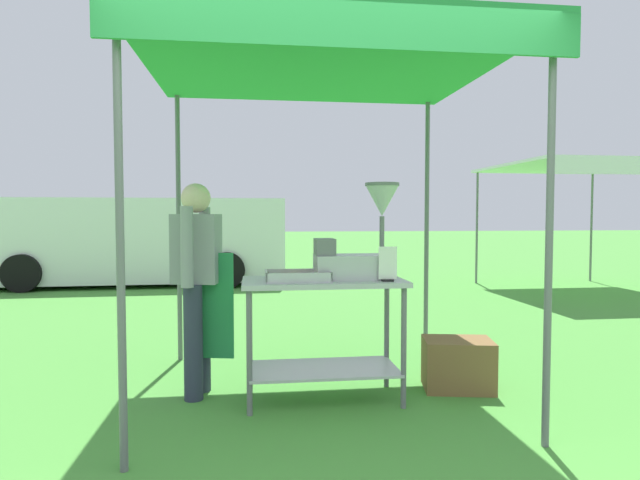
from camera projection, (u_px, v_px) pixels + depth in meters
ground_plane at (282, 299)px, 8.57m from camera, size 70.00×70.00×0.00m
stall_canopy at (322, 72)px, 3.87m from camera, size 2.61×2.38×2.53m
donut_cart at (323, 314)px, 3.86m from camera, size 1.18×0.58×0.90m
donut_tray at (299, 278)px, 3.77m from camera, size 0.46×0.30×0.07m
donut_fryer at (360, 244)px, 3.87m from camera, size 0.63×0.28×0.71m
menu_sign at (388, 267)px, 3.73m from camera, size 0.13×0.05×0.25m
vendor at (198, 277)px, 3.95m from camera, size 0.46×0.54×1.61m
supply_crate at (458, 364)px, 4.12m from camera, size 0.59×0.46×0.40m
van_white at (138, 240)px, 10.48m from camera, size 5.83×2.19×1.69m
neighbour_tent at (577, 169)px, 9.29m from camera, size 2.69×2.79×2.28m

